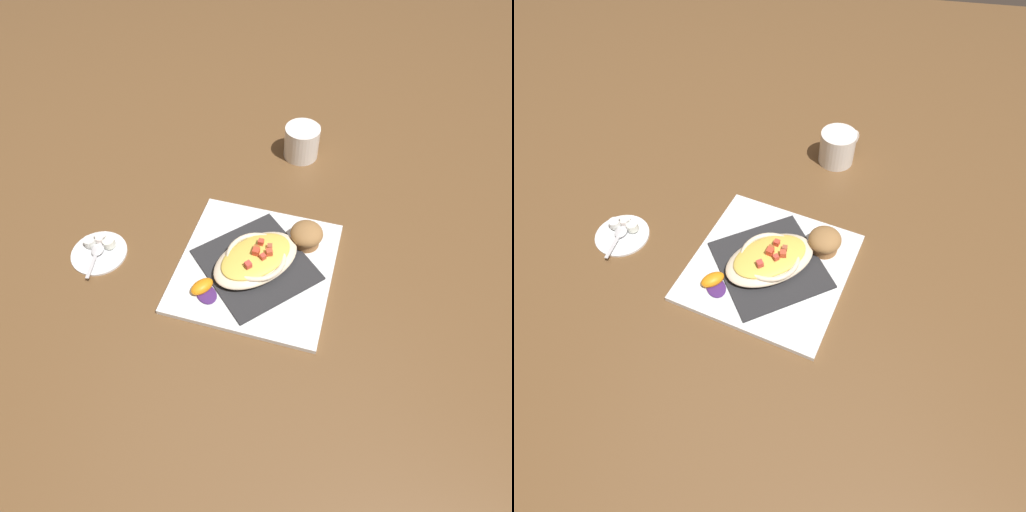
% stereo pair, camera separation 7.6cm
% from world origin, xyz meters
% --- Properties ---
extents(ground_plane, '(2.60, 2.60, 0.00)m').
position_xyz_m(ground_plane, '(0.00, 0.00, 0.00)').
color(ground_plane, brown).
extents(square_plate, '(0.36, 0.36, 0.01)m').
position_xyz_m(square_plate, '(0.00, 0.00, 0.01)').
color(square_plate, white).
rests_on(square_plate, ground_plane).
extents(folded_napkin, '(0.27, 0.27, 0.00)m').
position_xyz_m(folded_napkin, '(0.00, 0.00, 0.01)').
color(folded_napkin, '#29292C').
rests_on(folded_napkin, square_plate).
extents(gratin_dish, '(0.21, 0.20, 0.05)m').
position_xyz_m(gratin_dish, '(-0.00, -0.00, 0.03)').
color(gratin_dish, beige).
rests_on(gratin_dish, folded_napkin).
extents(muffin, '(0.07, 0.07, 0.05)m').
position_xyz_m(muffin, '(-0.10, -0.06, 0.04)').
color(muffin, '#9E6739').
rests_on(muffin, square_plate).
extents(orange_garnish, '(0.06, 0.07, 0.02)m').
position_xyz_m(orange_garnish, '(0.10, 0.06, 0.02)').
color(orange_garnish, '#452364').
rests_on(orange_garnish, square_plate).
extents(coffee_mug, '(0.09, 0.10, 0.08)m').
position_xyz_m(coffee_mug, '(-0.10, -0.35, 0.04)').
color(coffee_mug, white).
rests_on(coffee_mug, ground_plane).
extents(creamer_saucer, '(0.11, 0.11, 0.01)m').
position_xyz_m(creamer_saucer, '(0.32, -0.03, 0.00)').
color(creamer_saucer, white).
rests_on(creamer_saucer, ground_plane).
extents(spoon, '(0.03, 0.09, 0.01)m').
position_xyz_m(spoon, '(0.32, -0.02, 0.01)').
color(spoon, silver).
rests_on(spoon, creamer_saucer).
extents(creamer_cup_0, '(0.02, 0.02, 0.02)m').
position_xyz_m(creamer_cup_0, '(0.30, -0.04, 0.02)').
color(creamer_cup_0, white).
rests_on(creamer_cup_0, creamer_saucer).
extents(creamer_cup_1, '(0.02, 0.02, 0.02)m').
position_xyz_m(creamer_cup_1, '(0.32, -0.05, 0.02)').
color(creamer_cup_1, white).
rests_on(creamer_cup_1, creamer_saucer).
extents(creamer_cup_2, '(0.02, 0.02, 0.02)m').
position_xyz_m(creamer_cup_2, '(0.34, -0.05, 0.02)').
color(creamer_cup_2, white).
rests_on(creamer_cup_2, creamer_saucer).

